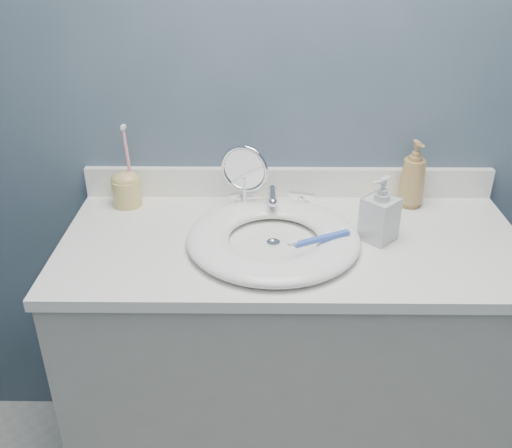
{
  "coord_description": "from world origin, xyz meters",
  "views": [
    {
      "loc": [
        -0.08,
        -0.33,
        1.63
      ],
      "look_at": [
        -0.1,
        0.94,
        0.94
      ],
      "focal_mm": 40.0,
      "sensor_mm": 36.0,
      "label": 1
    }
  ],
  "objects_px": {
    "soap_bottle_amber": "(413,174)",
    "toothbrush_holder": "(126,187)",
    "soap_bottle_clear": "(381,209)",
    "makeup_mirror": "(245,177)"
  },
  "relations": [
    {
      "from": "soap_bottle_amber",
      "to": "toothbrush_holder",
      "type": "distance_m",
      "value": 0.83
    },
    {
      "from": "soap_bottle_clear",
      "to": "toothbrush_holder",
      "type": "distance_m",
      "value": 0.73
    },
    {
      "from": "soap_bottle_clear",
      "to": "soap_bottle_amber",
      "type": "bearing_deg",
      "value": 102.26
    },
    {
      "from": "makeup_mirror",
      "to": "soap_bottle_amber",
      "type": "bearing_deg",
      "value": 24.47
    },
    {
      "from": "soap_bottle_clear",
      "to": "toothbrush_holder",
      "type": "bearing_deg",
      "value": -150.56
    },
    {
      "from": "makeup_mirror",
      "to": "soap_bottle_clear",
      "type": "distance_m",
      "value": 0.38
    },
    {
      "from": "makeup_mirror",
      "to": "soap_bottle_clear",
      "type": "bearing_deg",
      "value": -4.59
    },
    {
      "from": "soap_bottle_clear",
      "to": "toothbrush_holder",
      "type": "height_order",
      "value": "toothbrush_holder"
    },
    {
      "from": "makeup_mirror",
      "to": "toothbrush_holder",
      "type": "bearing_deg",
      "value": -169.38
    },
    {
      "from": "soap_bottle_clear",
      "to": "makeup_mirror",
      "type": "bearing_deg",
      "value": -157.8
    }
  ]
}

